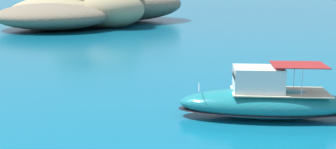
{
  "coord_description": "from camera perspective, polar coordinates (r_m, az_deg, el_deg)",
  "views": [
    {
      "loc": [
        -12.77,
        -4.74,
        7.18
      ],
      "look_at": [
        -1.17,
        21.47,
        1.15
      ],
      "focal_mm": 46.58,
      "sensor_mm": 36.0,
      "label": 1
    }
  ],
  "objects": [
    {
      "name": "islet_large",
      "position": [
        79.15,
        -9.36,
        8.69
      ],
      "size": [
        41.15,
        35.96,
        7.65
      ],
      "color": "#756651",
      "rests_on": "ground"
    },
    {
      "name": "motorboat_teal",
      "position": [
        24.12,
        12.59,
        -3.39
      ],
      "size": [
        9.7,
        6.96,
        2.97
      ],
      "color": "#19727A",
      "rests_on": "ground"
    }
  ]
}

